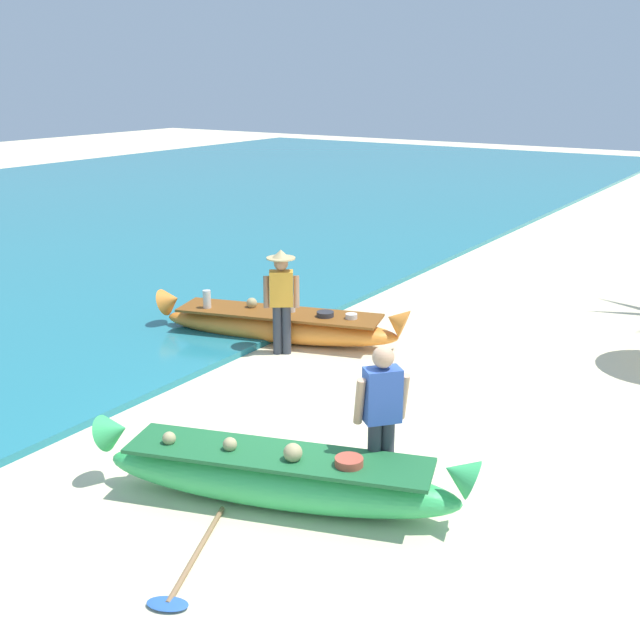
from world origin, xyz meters
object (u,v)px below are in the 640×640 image
(boat_green_foreground, at_px, (278,477))
(boat_orange_midground, at_px, (279,325))
(person_vendor_hatted, at_px, (281,295))
(person_tourist_customer, at_px, (382,415))
(paddle, at_px, (187,569))

(boat_green_foreground, distance_m, boat_orange_midground, 5.13)
(person_vendor_hatted, height_order, person_tourist_customer, person_tourist_customer)
(person_tourist_customer, distance_m, paddle, 2.37)
(boat_green_foreground, height_order, paddle, boat_green_foreground)
(boat_green_foreground, xyz_separation_m, person_tourist_customer, (0.80, 0.67, 0.63))
(boat_orange_midground, relative_size, person_tourist_customer, 2.56)
(person_vendor_hatted, distance_m, person_tourist_customer, 4.56)
(boat_green_foreground, distance_m, paddle, 1.40)
(person_tourist_customer, relative_size, paddle, 1.06)
(paddle, bearing_deg, boat_orange_midground, 118.60)
(boat_orange_midground, height_order, paddle, boat_orange_midground)
(person_tourist_customer, xyz_separation_m, paddle, (-0.80, -2.04, -0.91))
(boat_green_foreground, bearing_deg, paddle, -89.75)
(paddle, bearing_deg, boat_green_foreground, 90.25)
(boat_green_foreground, distance_m, person_vendor_hatted, 4.57)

